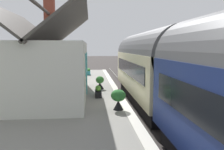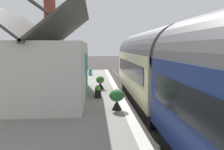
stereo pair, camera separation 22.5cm
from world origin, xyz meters
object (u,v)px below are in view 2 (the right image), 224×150
at_px(train, 183,77).
at_px(planter_bench_right, 117,98).
at_px(planter_by_door, 51,73).
at_px(planter_edge_far, 98,91).
at_px(station_building, 46,67).
at_px(planter_bench_left, 100,83).
at_px(planter_corner_building, 90,72).
at_px(bench_mid_platform, 82,70).

relative_size(train, planter_bench_right, 22.94).
height_order(planter_by_door, planter_edge_far, planter_by_door).
bearing_deg(planter_by_door, planter_edge_far, -155.23).
distance_m(train, station_building, 6.82).
bearing_deg(planter_bench_right, planter_bench_left, 6.38).
relative_size(planter_edge_far, planter_corner_building, 1.10).
bearing_deg(planter_corner_building, planter_by_door, 111.61).
height_order(train, planter_bench_right, train).
height_order(station_building, planter_edge_far, station_building).
relative_size(train, station_building, 2.62).
distance_m(bench_mid_platform, planter_corner_building, 0.84).
relative_size(planter_by_door, planter_corner_building, 1.17).
xyz_separation_m(train, station_building, (3.49, 5.86, 0.13)).
distance_m(train, planter_by_door, 13.84).
relative_size(planter_bench_right, planter_edge_far, 1.00).
relative_size(train, planter_corner_building, 25.24).
relative_size(bench_mid_platform, planter_edge_far, 1.53).
bearing_deg(bench_mid_platform, station_building, 172.29).
height_order(planter_by_door, planter_bench_right, planter_bench_right).
relative_size(bench_mid_platform, planter_bench_left, 1.80).
relative_size(planter_bench_left, planter_edge_far, 0.85).
relative_size(station_building, planter_bench_right, 8.77).
relative_size(train, planter_by_door, 21.56).
height_order(train, planter_by_door, train).
height_order(station_building, planter_bench_right, station_building).
height_order(bench_mid_platform, planter_bench_right, planter_bench_right).
relative_size(train, bench_mid_platform, 15.09).
bearing_deg(train, planter_bench_right, 74.93).
distance_m(bench_mid_platform, planter_by_door, 2.79).
bearing_deg(planter_bench_left, planter_bench_right, -173.62).
bearing_deg(planter_bench_right, planter_edge_far, 15.39).
distance_m(train, bench_mid_platform, 13.77).
relative_size(planter_bench_left, planter_corner_building, 0.93).
height_order(bench_mid_platform, planter_by_door, bench_mid_platform).
height_order(train, station_building, station_building).
bearing_deg(train, planter_corner_building, 16.05).
distance_m(bench_mid_platform, planter_bench_right, 12.46).
bearing_deg(station_building, train, -120.78).
relative_size(planter_bench_left, planter_by_door, 0.79).
bearing_deg(station_building, planter_by_door, 8.64).
bearing_deg(bench_mid_platform, train, -160.52).
bearing_deg(planter_by_door, train, -148.91).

